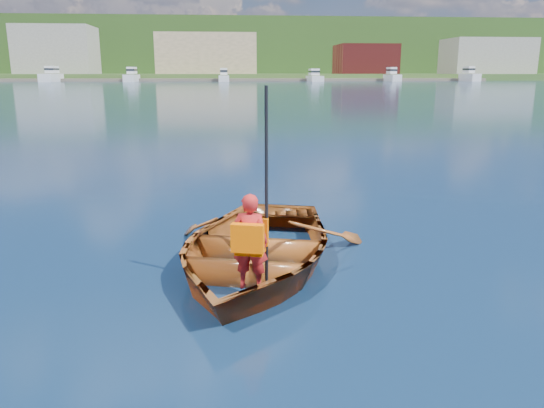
% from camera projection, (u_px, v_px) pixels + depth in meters
% --- Properties ---
extents(ground, '(600.00, 600.00, 0.00)m').
position_uv_depth(ground, '(157.00, 268.00, 6.59)').
color(ground, '#122141').
rests_on(ground, ground).
extents(rowboat, '(3.59, 4.36, 0.79)m').
position_uv_depth(rowboat, '(254.00, 248.00, 6.57)').
color(rowboat, brown).
rests_on(rowboat, ground).
extents(child_paddler, '(0.43, 0.41, 2.13)m').
position_uv_depth(child_paddler, '(250.00, 240.00, 5.59)').
color(child_paddler, red).
rests_on(child_paddler, ground).
extents(shoreline, '(400.00, 140.00, 22.00)m').
position_uv_depth(shoreline, '(224.00, 54.00, 232.94)').
color(shoreline, '#335522').
rests_on(shoreline, ground).
extents(dock, '(160.05, 6.74, 0.80)m').
position_uv_depth(dock, '(212.00, 80.00, 149.37)').
color(dock, brown).
rests_on(dock, ground).
extents(waterfront_buildings, '(202.00, 16.00, 14.00)m').
position_uv_depth(waterfront_buildings, '(198.00, 55.00, 163.68)').
color(waterfront_buildings, maroon).
rests_on(waterfront_buildings, ground).
extents(marina_yachts, '(140.29, 11.79, 4.35)m').
position_uv_depth(marina_yachts, '(214.00, 76.00, 144.64)').
color(marina_yachts, silver).
rests_on(marina_yachts, ground).
extents(hillside_trees, '(206.17, 71.19, 22.72)m').
position_uv_depth(hillside_trees, '(313.00, 37.00, 235.36)').
color(hillside_trees, '#382314').
rests_on(hillside_trees, ground).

